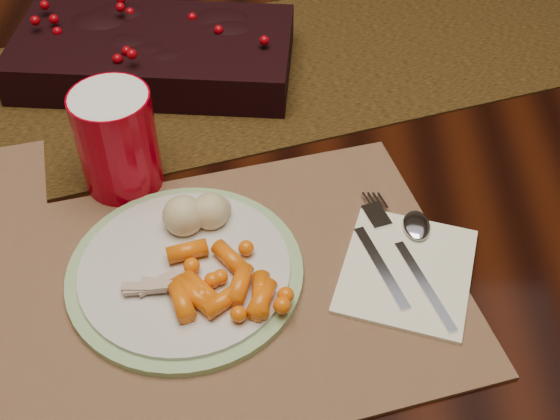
{
  "coord_description": "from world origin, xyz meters",
  "views": [
    {
      "loc": [
        0.06,
        -0.8,
        1.35
      ],
      "look_at": [
        0.04,
        -0.26,
        0.8
      ],
      "focal_mm": 45.0,
      "sensor_mm": 36.0,
      "label": 1
    }
  ],
  "objects_px": {
    "placemat_main": "(227,289)",
    "baby_carrots": "(226,273)",
    "dining_table": "(263,271)",
    "mashed_potatoes": "(195,202)",
    "red_cup": "(117,141)",
    "centerpiece": "(153,48)",
    "napkin": "(407,270)",
    "dinner_plate": "(185,271)",
    "turkey_shreds": "(157,287)"
  },
  "relations": [
    {
      "from": "centerpiece",
      "to": "baby_carrots",
      "type": "xyz_separation_m",
      "value": [
        0.14,
        -0.4,
        -0.01
      ]
    },
    {
      "from": "turkey_shreds",
      "to": "dinner_plate",
      "type": "bearing_deg",
      "value": 56.8
    },
    {
      "from": "dining_table",
      "to": "dinner_plate",
      "type": "distance_m",
      "value": 0.5
    },
    {
      "from": "dinner_plate",
      "to": "dining_table",
      "type": "bearing_deg",
      "value": 79.01
    },
    {
      "from": "baby_carrots",
      "to": "mashed_potatoes",
      "type": "relative_size",
      "value": 1.32
    },
    {
      "from": "mashed_potatoes",
      "to": "turkey_shreds",
      "type": "height_order",
      "value": "mashed_potatoes"
    },
    {
      "from": "baby_carrots",
      "to": "red_cup",
      "type": "distance_m",
      "value": 0.22
    },
    {
      "from": "turkey_shreds",
      "to": "baby_carrots",
      "type": "bearing_deg",
      "value": 15.19
    },
    {
      "from": "centerpiece",
      "to": "mashed_potatoes",
      "type": "xyz_separation_m",
      "value": [
        0.1,
        -0.31,
        -0.0
      ]
    },
    {
      "from": "placemat_main",
      "to": "napkin",
      "type": "xyz_separation_m",
      "value": [
        0.19,
        0.03,
        0.0
      ]
    },
    {
      "from": "mashed_potatoes",
      "to": "red_cup",
      "type": "relative_size",
      "value": 0.65
    },
    {
      "from": "centerpiece",
      "to": "napkin",
      "type": "bearing_deg",
      "value": -48.29
    },
    {
      "from": "dinner_plate",
      "to": "baby_carrots",
      "type": "relative_size",
      "value": 2.34
    },
    {
      "from": "dinner_plate",
      "to": "mashed_potatoes",
      "type": "bearing_deg",
      "value": 86.28
    },
    {
      "from": "dining_table",
      "to": "napkin",
      "type": "distance_m",
      "value": 0.52
    },
    {
      "from": "placemat_main",
      "to": "dinner_plate",
      "type": "bearing_deg",
      "value": 143.43
    },
    {
      "from": "baby_carrots",
      "to": "centerpiece",
      "type": "bearing_deg",
      "value": 109.06
    },
    {
      "from": "mashed_potatoes",
      "to": "napkin",
      "type": "xyz_separation_m",
      "value": [
        0.23,
        -0.06,
        -0.04
      ]
    },
    {
      "from": "baby_carrots",
      "to": "turkey_shreds",
      "type": "height_order",
      "value": "baby_carrots"
    },
    {
      "from": "mashed_potatoes",
      "to": "placemat_main",
      "type": "bearing_deg",
      "value": -65.55
    },
    {
      "from": "napkin",
      "to": "red_cup",
      "type": "xyz_separation_m",
      "value": [
        -0.33,
        0.13,
        0.06
      ]
    },
    {
      "from": "napkin",
      "to": "placemat_main",
      "type": "bearing_deg",
      "value": -156.68
    },
    {
      "from": "mashed_potatoes",
      "to": "dinner_plate",
      "type": "bearing_deg",
      "value": -93.72
    },
    {
      "from": "dinner_plate",
      "to": "napkin",
      "type": "height_order",
      "value": "dinner_plate"
    },
    {
      "from": "red_cup",
      "to": "placemat_main",
      "type": "bearing_deg",
      "value": -49.55
    },
    {
      "from": "dinner_plate",
      "to": "turkey_shreds",
      "type": "relative_size",
      "value": 3.63
    },
    {
      "from": "baby_carrots",
      "to": "napkin",
      "type": "bearing_deg",
      "value": 8.27
    },
    {
      "from": "turkey_shreds",
      "to": "red_cup",
      "type": "relative_size",
      "value": 0.55
    },
    {
      "from": "mashed_potatoes",
      "to": "napkin",
      "type": "bearing_deg",
      "value": -14.86
    },
    {
      "from": "napkin",
      "to": "red_cup",
      "type": "height_order",
      "value": "red_cup"
    },
    {
      "from": "dining_table",
      "to": "red_cup",
      "type": "height_order",
      "value": "red_cup"
    },
    {
      "from": "placemat_main",
      "to": "baby_carrots",
      "type": "distance_m",
      "value": 0.03
    },
    {
      "from": "dining_table",
      "to": "red_cup",
      "type": "xyz_separation_m",
      "value": [
        -0.15,
        -0.17,
        0.44
      ]
    },
    {
      "from": "placemat_main",
      "to": "turkey_shreds",
      "type": "bearing_deg",
      "value": 178.16
    },
    {
      "from": "placemat_main",
      "to": "napkin",
      "type": "bearing_deg",
      "value": -9.14
    },
    {
      "from": "dinner_plate",
      "to": "turkey_shreds",
      "type": "distance_m",
      "value": 0.04
    },
    {
      "from": "baby_carrots",
      "to": "turkey_shreds",
      "type": "xyz_separation_m",
      "value": [
        -0.07,
        -0.02,
        -0.0
      ]
    },
    {
      "from": "dining_table",
      "to": "mashed_potatoes",
      "type": "height_order",
      "value": "mashed_potatoes"
    },
    {
      "from": "baby_carrots",
      "to": "napkin",
      "type": "distance_m",
      "value": 0.2
    },
    {
      "from": "baby_carrots",
      "to": "turkey_shreds",
      "type": "distance_m",
      "value": 0.07
    },
    {
      "from": "mashed_potatoes",
      "to": "turkey_shreds",
      "type": "relative_size",
      "value": 1.18
    },
    {
      "from": "dining_table",
      "to": "turkey_shreds",
      "type": "height_order",
      "value": "turkey_shreds"
    },
    {
      "from": "centerpiece",
      "to": "dinner_plate",
      "type": "xyz_separation_m",
      "value": [
        0.09,
        -0.38,
        -0.03
      ]
    },
    {
      "from": "napkin",
      "to": "baby_carrots",
      "type": "bearing_deg",
      "value": -156.6
    },
    {
      "from": "turkey_shreds",
      "to": "red_cup",
      "type": "distance_m",
      "value": 0.2
    },
    {
      "from": "baby_carrots",
      "to": "mashed_potatoes",
      "type": "distance_m",
      "value": 0.1
    },
    {
      "from": "dining_table",
      "to": "napkin",
      "type": "bearing_deg",
      "value": -59.93
    },
    {
      "from": "placemat_main",
      "to": "mashed_potatoes",
      "type": "height_order",
      "value": "mashed_potatoes"
    },
    {
      "from": "turkey_shreds",
      "to": "mashed_potatoes",
      "type": "bearing_deg",
      "value": 75.74
    },
    {
      "from": "dining_table",
      "to": "napkin",
      "type": "xyz_separation_m",
      "value": [
        0.18,
        -0.31,
        0.38
      ]
    }
  ]
}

